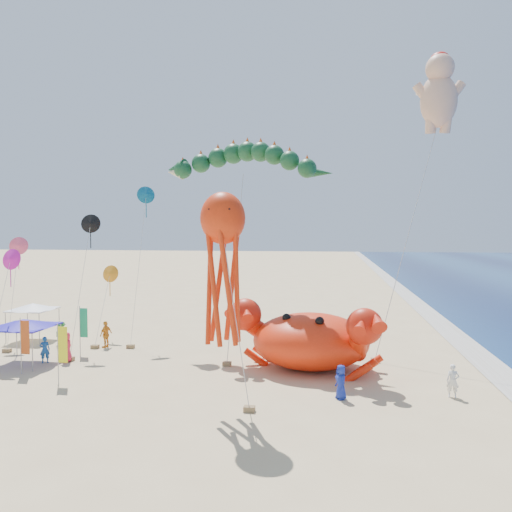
{
  "coord_description": "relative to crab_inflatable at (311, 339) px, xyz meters",
  "views": [
    {
      "loc": [
        2.52,
        -28.25,
        8.1
      ],
      "look_at": [
        -2.0,
        2.0,
        6.5
      ],
      "focal_mm": 35.0,
      "sensor_mm": 36.0,
      "label": 1
    }
  ],
  "objects": [
    {
      "name": "feather_flags",
      "position": [
        -16.08,
        -1.65,
        0.23
      ],
      "size": [
        8.76,
        5.99,
        3.2
      ],
      "color": "gray",
      "rests_on": "ground"
    },
    {
      "name": "crab_inflatable",
      "position": [
        0.0,
        0.0,
        0.0
      ],
      "size": [
        9.22,
        7.73,
        4.04
      ],
      "color": "red",
      "rests_on": "ground"
    },
    {
      "name": "cherub_kite",
      "position": [
        7.95,
        5.31,
        15.3
      ],
      "size": [
        5.54,
        4.45,
        19.53
      ],
      "color": "#E6AE8C",
      "rests_on": "ground"
    },
    {
      "name": "beachgoers",
      "position": [
        -12.55,
        -0.61,
        -0.93
      ],
      "size": [
        26.38,
        9.29,
        1.85
      ],
      "color": "orange",
      "rests_on": "ground"
    },
    {
      "name": "small_kites",
      "position": [
        -16.33,
        3.47,
        4.94
      ],
      "size": [
        9.98,
        11.06,
        11.38
      ],
      "color": "#D217A4",
      "rests_on": "ground"
    },
    {
      "name": "canopy_blue",
      "position": [
        -17.29,
        -1.26,
        0.66
      ],
      "size": [
        3.64,
        3.64,
        2.71
      ],
      "color": "gray",
      "rests_on": "ground"
    },
    {
      "name": "dragon_kite",
      "position": [
        -4.97,
        4.69,
        10.64
      ],
      "size": [
        11.97,
        7.67,
        13.74
      ],
      "color": "#103D20",
      "rests_on": "ground"
    },
    {
      "name": "canopy_white",
      "position": [
        -20.59,
        4.85,
        0.66
      ],
      "size": [
        3.14,
        3.14,
        2.71
      ],
      "color": "gray",
      "rests_on": "ground"
    },
    {
      "name": "foam_strip",
      "position": [
        10.56,
        -0.53,
        -1.77
      ],
      "size": [
        320.0,
        320.0,
        0.0
      ],
      "primitive_type": "plane",
      "color": "silver",
      "rests_on": "ground"
    },
    {
      "name": "ground",
      "position": [
        -1.44,
        -0.53,
        -1.78
      ],
      "size": [
        320.0,
        320.0,
        0.0
      ],
      "primitive_type": "plane",
      "color": "#D1B784",
      "rests_on": "ground"
    },
    {
      "name": "octopus_kite",
      "position": [
        -3.6,
        -7.29,
        5.16
      ],
      "size": [
        2.42,
        1.81,
        9.77
      ],
      "color": "red",
      "rests_on": "ground"
    }
  ]
}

